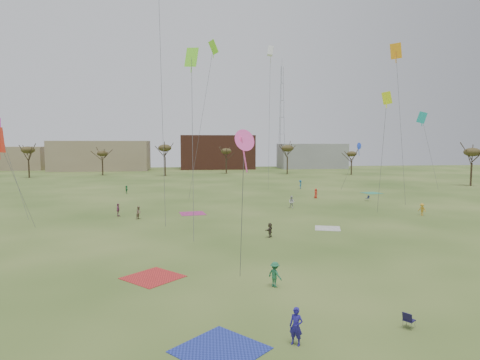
{
  "coord_description": "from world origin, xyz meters",
  "views": [
    {
      "loc": [
        -5.48,
        -32.0,
        9.51
      ],
      "look_at": [
        0.0,
        12.0,
        5.5
      ],
      "focal_mm": 31.24,
      "sensor_mm": 36.0,
      "label": 1
    }
  ],
  "objects": [
    {
      "name": "blanket_cream",
      "position": [
        9.79,
        11.97,
        0.0
      ],
      "size": [
        3.42,
        3.42,
        0.03
      ],
      "primitive_type": "cube",
      "rotation": [
        0.0,
        0.0,
        1.26
      ],
      "color": "beige",
      "rests_on": "ground"
    },
    {
      "name": "radio_tower",
      "position": [
        30.0,
        125.0,
        19.21
      ],
      "size": [
        1.51,
        1.72,
        41.0
      ],
      "color": "#9EA3A8",
      "rests_on": "ground"
    },
    {
      "name": "spectator_fore_b",
      "position": [
        -11.63,
        20.4,
        0.8
      ],
      "size": [
        0.9,
        0.97,
        1.59
      ],
      "primitive_type": "imported",
      "rotation": [
        0.0,
        0.0,
        1.07
      ],
      "color": "#826853",
      "rests_on": "ground"
    },
    {
      "name": "flyer_far_b",
      "position": [
        16.08,
        36.49,
        0.83
      ],
      "size": [
        0.93,
        0.96,
        1.66
      ],
      "primitive_type": "imported",
      "rotation": [
        0.0,
        0.0,
        0.84
      ],
      "color": "red",
      "rests_on": "ground"
    },
    {
      "name": "blanket_red",
      "position": [
        -8.04,
        -2.77,
        0.0
      ],
      "size": [
        4.85,
        4.85,
        0.03
      ],
      "primitive_type": "cube",
      "rotation": [
        0.0,
        0.0,
        2.34
      ],
      "color": "red",
      "rests_on": "ground"
    },
    {
      "name": "building_brick",
      "position": [
        5.0,
        120.0,
        6.0
      ],
      "size": [
        26.0,
        16.0,
        12.0
      ],
      "primitive_type": "cube",
      "color": "brown",
      "rests_on": "ground"
    },
    {
      "name": "tree_line",
      "position": [
        -2.85,
        79.12,
        7.09
      ],
      "size": [
        117.44,
        49.32,
        8.91
      ],
      "color": "#3A2B1E",
      "rests_on": "ground"
    },
    {
      "name": "camp_chair_right",
      "position": [
        23.46,
        32.31,
        0.26
      ],
      "size": [
        0.62,
        0.59,
        0.87
      ],
      "rotation": [
        0.0,
        0.0,
        4.89
      ],
      "color": "#161C3D",
      "rests_on": "ground"
    },
    {
      "name": "building_tan_west",
      "position": [
        -65.0,
        122.0,
        4.0
      ],
      "size": [
        20.0,
        12.0,
        8.0
      ],
      "primitive_type": "cube",
      "color": "#937F60",
      "rests_on": "ground"
    },
    {
      "name": "blanket_blue",
      "position": [
        -4.12,
        -13.68,
        0.0
      ],
      "size": [
        4.96,
        4.96,
        0.03
      ],
      "primitive_type": "cube",
      "rotation": [
        0.0,
        0.0,
        0.74
      ],
      "color": "#223297",
      "rests_on": "ground"
    },
    {
      "name": "flyer_near_right",
      "position": [
        -0.53,
        -13.6,
        0.9
      ],
      "size": [
        0.78,
        0.74,
        1.8
      ],
      "primitive_type": "imported",
      "rotation": [
        0.0,
        0.0,
        5.64
      ],
      "color": "navy",
      "rests_on": "ground"
    },
    {
      "name": "blanket_plum",
      "position": [
        -4.98,
        23.57,
        0.0
      ],
      "size": [
        3.7,
        3.7,
        0.03
      ],
      "primitive_type": "cube",
      "rotation": [
        0.0,
        0.0,
        0.15
      ],
      "color": "#A3326F",
      "rests_on": "ground"
    },
    {
      "name": "spectator_mid_e",
      "position": [
        9.36,
        26.47,
        0.88
      ],
      "size": [
        1.08,
        1.03,
        1.77
      ],
      "primitive_type": "imported",
      "rotation": [
        0.0,
        0.0,
        5.72
      ],
      "color": "silver",
      "rests_on": "ground"
    },
    {
      "name": "spectator_mid_d",
      "position": [
        -14.51,
        22.66,
        0.84
      ],
      "size": [
        0.56,
        1.03,
        1.67
      ],
      "primitive_type": "imported",
      "rotation": [
        0.0,
        0.0,
        1.74
      ],
      "color": "#8C3A68",
      "rests_on": "ground"
    },
    {
      "name": "spectator_fore_c",
      "position": [
        2.59,
        8.52,
        0.73
      ],
      "size": [
        1.15,
        1.35,
        1.46
      ],
      "primitive_type": "imported",
      "rotation": [
        0.0,
        0.0,
        4.08
      ],
      "color": "#4D4237",
      "rests_on": "ground"
    },
    {
      "name": "flyer_mid_b",
      "position": [
        24.74,
        18.43,
        0.79
      ],
      "size": [
        1.02,
        1.18,
        1.58
      ],
      "primitive_type": "imported",
      "rotation": [
        0.0,
        0.0,
        5.24
      ],
      "color": "gold",
      "rests_on": "ground"
    },
    {
      "name": "flyer_near_center",
      "position": [
        0.12,
        -5.7,
        0.84
      ],
      "size": [
        1.14,
        1.24,
        1.67
      ],
      "primitive_type": "imported",
      "rotation": [
        0.0,
        0.0,
        2.2
      ],
      "color": "#236B44",
      "rests_on": "ground"
    },
    {
      "name": "kites_aloft",
      "position": [
        1.77,
        27.32,
        22.1
      ],
      "size": [
        67.11,
        51.55,
        27.31
      ],
      "color": "orange",
      "rests_on": "ground"
    },
    {
      "name": "camp_chair_center",
      "position": [
        5.67,
        -12.6,
        0.26
      ],
      "size": [
        0.74,
        0.73,
        0.87
      ],
      "rotation": [
        0.0,
        0.0,
        2.2
      ],
      "color": "#18153C",
      "rests_on": "ground"
    },
    {
      "name": "building_tan",
      "position": [
        -35.0,
        115.0,
        5.0
      ],
      "size": [
        32.0,
        14.0,
        10.0
      ],
      "primitive_type": "cube",
      "color": "#937F60",
      "rests_on": "ground"
    },
    {
      "name": "flyer_far_c",
      "position": [
        17.33,
        50.9,
        0.89
      ],
      "size": [
        1.07,
        1.32,
        1.79
      ],
      "primitive_type": "imported",
      "rotation": [
        0.0,
        0.0,
        4.31
      ],
      "color": "#1E5E8A",
      "rests_on": "ground"
    },
    {
      "name": "flyer_far_a",
      "position": [
        -17.0,
        47.71,
        0.72
      ],
      "size": [
        0.71,
        1.39,
        1.44
      ],
      "primitive_type": "imported",
      "rotation": [
        0.0,
        0.0,
        1.79
      ],
      "color": "#28783E",
      "rests_on": "ground"
    },
    {
      "name": "ground",
      "position": [
        0.0,
        0.0,
        0.0
      ],
      "size": [
        260.0,
        260.0,
        0.0
      ],
      "primitive_type": "plane",
      "color": "#2C4B17",
      "rests_on": "ground"
    },
    {
      "name": "building_grey",
      "position": [
        40.0,
        118.0,
        4.5
      ],
      "size": [
        24.0,
        12.0,
        9.0
      ],
      "primitive_type": "cube",
      "color": "gray",
      "rests_on": "ground"
    },
    {
      "name": "blanket_olive",
      "position": [
        28.7,
        42.14,
        0.0
      ],
      "size": [
        3.71,
        3.71,
        0.03
      ],
      "primitive_type": "cube",
      "rotation": [
        0.0,
        0.0,
        1.77
      ],
      "color": "#349067",
      "rests_on": "ground"
    }
  ]
}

